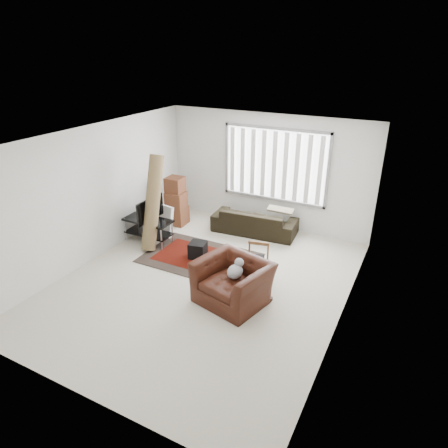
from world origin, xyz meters
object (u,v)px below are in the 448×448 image
object	(u,v)px
sofa	(255,218)
side_chair	(257,262)
moving_boxes	(176,203)
tv_stand	(148,226)
armchair	(233,279)

from	to	relation	value
sofa	side_chair	bearing A→B (deg)	109.53
moving_boxes	sofa	xyz separation A→B (m)	(1.91, 0.42, -0.18)
moving_boxes	sofa	distance (m)	1.96
tv_stand	armchair	xyz separation A→B (m)	(2.68, -1.18, 0.04)
tv_stand	side_chair	xyz separation A→B (m)	(2.81, -0.45, 0.03)
moving_boxes	armchair	world-z (taller)	moving_boxes
sofa	armchair	distance (m)	2.82
tv_stand	armchair	world-z (taller)	armchair
side_chair	armchair	xyz separation A→B (m)	(-0.13, -0.73, 0.00)
moving_boxes	sofa	size ratio (longest dim) A/B	0.61
tv_stand	armchair	size ratio (longest dim) A/B	0.80
sofa	side_chair	distance (m)	2.19
moving_boxes	armchair	distance (m)	3.54
side_chair	tv_stand	bearing A→B (deg)	157.56
moving_boxes	side_chair	distance (m)	3.23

